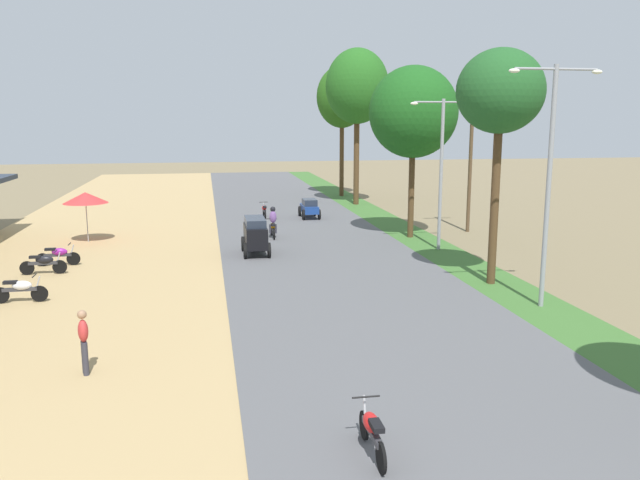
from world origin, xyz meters
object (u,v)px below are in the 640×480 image
(median_tree_second, at_px, (500,93))
(motorbike_ahead_third, at_px, (273,223))
(pedestrian_on_shoulder, at_px, (84,339))
(median_tree_fifth, at_px, (342,97))
(streetlamp_near, at_px, (550,171))
(car_sedan_blue, at_px, (309,207))
(parked_motorbike_nearest, at_px, (20,288))
(utility_pole_near, at_px, (471,155))
(car_van_black, at_px, (255,234))
(motorbike_ahead_fourth, at_px, (264,210))
(vendor_umbrella, at_px, (85,198))
(parked_motorbike_second, at_px, (44,262))
(streetlamp_mid, at_px, (441,163))
(motorbike_ahead_second, at_px, (372,429))
(median_tree_fourth, at_px, (357,87))
(parked_motorbike_third, at_px, (58,254))
(median_tree_third, at_px, (413,112))

(median_tree_second, bearing_deg, motorbike_ahead_third, 123.60)
(pedestrian_on_shoulder, height_order, median_tree_fifth, median_tree_fifth)
(streetlamp_near, height_order, car_sedan_blue, streetlamp_near)
(parked_motorbike_nearest, distance_m, motorbike_ahead_third, 14.22)
(utility_pole_near, bearing_deg, parked_motorbike_nearest, -152.22)
(car_van_black, height_order, motorbike_ahead_fourth, car_van_black)
(motorbike_ahead_fourth, bearing_deg, car_sedan_blue, -11.98)
(vendor_umbrella, bearing_deg, parked_motorbike_second, -94.25)
(motorbike_ahead_third, bearing_deg, median_tree_second, -56.40)
(streetlamp_mid, bearing_deg, motorbike_ahead_third, 150.35)
(median_tree_second, relative_size, median_tree_fifth, 0.84)
(vendor_umbrella, height_order, motorbike_ahead_second, vendor_umbrella)
(parked_motorbike_nearest, bearing_deg, car_sedan_blue, 53.25)
(median_tree_fifth, bearing_deg, utility_pole_near, -78.59)
(pedestrian_on_shoulder, distance_m, median_tree_fourth, 33.67)
(parked_motorbike_third, xyz_separation_m, motorbike_ahead_fourth, (9.81, 11.84, 0.02))
(median_tree_second, relative_size, car_van_black, 3.59)
(utility_pole_near, relative_size, car_sedan_blue, 3.59)
(pedestrian_on_shoulder, bearing_deg, median_tree_fifth, 68.48)
(median_tree_third, xyz_separation_m, car_sedan_blue, (-4.20, 7.40, -5.78))
(median_tree_third, distance_m, utility_pole_near, 4.61)
(parked_motorbike_third, xyz_separation_m, median_tree_third, (16.78, 3.85, 5.97))
(pedestrian_on_shoulder, distance_m, motorbike_ahead_fourth, 25.24)
(motorbike_ahead_second, height_order, motorbike_ahead_fourth, same)
(median_tree_second, xyz_separation_m, median_tree_fourth, (0.23, 23.27, 1.33))
(pedestrian_on_shoulder, distance_m, motorbike_ahead_second, 7.72)
(motorbike_ahead_third, bearing_deg, motorbike_ahead_fourth, 88.41)
(pedestrian_on_shoulder, bearing_deg, median_tree_third, 50.35)
(parked_motorbike_second, bearing_deg, streetlamp_near, -23.63)
(parked_motorbike_third, height_order, pedestrian_on_shoulder, pedestrian_on_shoulder)
(car_sedan_blue, bearing_deg, motorbike_ahead_fourth, 168.02)
(parked_motorbike_nearest, height_order, vendor_umbrella, vendor_umbrella)
(streetlamp_near, xyz_separation_m, streetlamp_mid, (0.00, 9.63, -0.40))
(parked_motorbike_second, height_order, median_tree_third, median_tree_third)
(parked_motorbike_second, bearing_deg, median_tree_third, 17.51)
(pedestrian_on_shoulder, xyz_separation_m, streetlamp_mid, (13.90, 13.04, 3.20))
(median_tree_fourth, relative_size, streetlamp_near, 1.42)
(median_tree_fourth, height_order, motorbike_ahead_third, median_tree_fourth)
(median_tree_second, height_order, median_tree_fourth, median_tree_fourth)
(parked_motorbike_second, distance_m, utility_pole_near, 22.16)
(median_tree_fifth, distance_m, car_sedan_blue, 14.09)
(streetlamp_near, relative_size, car_sedan_blue, 3.46)
(median_tree_second, bearing_deg, median_tree_fifth, 89.45)
(median_tree_fourth, bearing_deg, utility_pole_near, -73.66)
(parked_motorbike_second, distance_m, car_van_black, 8.97)
(median_tree_third, bearing_deg, pedestrian_on_shoulder, -129.65)
(parked_motorbike_second, height_order, median_tree_fourth, median_tree_fourth)
(motorbike_ahead_third, bearing_deg, parked_motorbike_second, -147.38)
(median_tree_second, distance_m, motorbike_ahead_fourth, 20.22)
(median_tree_second, relative_size, utility_pole_near, 1.07)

